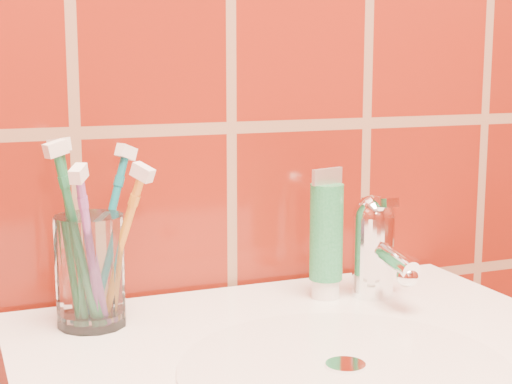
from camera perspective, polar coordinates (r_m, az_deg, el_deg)
name	(u,v)px	position (r m, az deg, el deg)	size (l,w,h in m)	color
glass_tumbler	(91,271)	(0.82, -11.94, -5.62)	(0.07, 0.07, 0.12)	white
toothpaste_tube	(326,238)	(0.90, 5.13, -3.34)	(0.04, 0.04, 0.15)	white
faucet	(375,243)	(0.91, 8.68, -3.69)	(0.05, 0.11, 0.12)	white
toothbrush_0	(90,250)	(0.79, -11.95, -4.15)	(0.05, 0.06, 0.18)	#8B4DA5
toothbrush_1	(73,234)	(0.82, -13.17, -3.03)	(0.04, 0.04, 0.20)	#1E7346
toothbrush_2	(120,247)	(0.81, -9.88, -3.96)	(0.06, 0.07, 0.18)	orange
toothbrush_3	(106,234)	(0.85, -10.83, -2.99)	(0.08, 0.06, 0.19)	#0E6775
toothbrush_4	(78,238)	(0.80, -12.85, -3.30)	(0.06, 0.04, 0.20)	#207849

